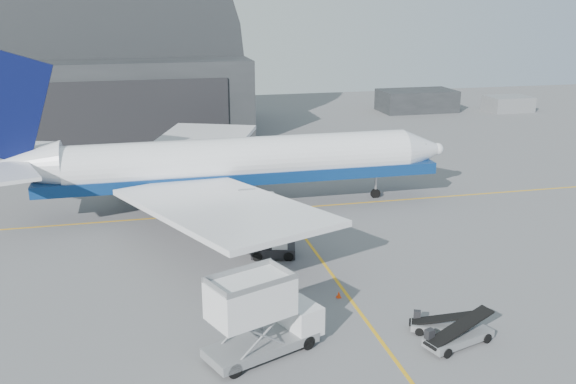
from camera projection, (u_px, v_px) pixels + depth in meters
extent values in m
plane|color=#565659|center=(345.00, 292.00, 46.67)|extent=(200.00, 200.00, 0.00)
cube|color=gold|center=(283.00, 209.00, 65.29)|extent=(80.00, 0.25, 0.02)
cube|color=gold|center=(354.00, 304.00, 44.80)|extent=(0.25, 40.00, 0.02)
cube|color=black|center=(82.00, 95.00, 100.59)|extent=(50.00, 28.00, 12.00)
cube|color=black|center=(76.00, 117.00, 87.75)|extent=(42.00, 0.40, 9.50)
cube|color=black|center=(416.00, 111.00, 122.16)|extent=(14.00, 8.00, 4.00)
cube|color=gray|center=(507.00, 111.00, 122.21)|extent=(8.00, 6.00, 2.80)
cylinder|color=white|center=(243.00, 160.00, 64.33)|extent=(34.44, 4.59, 4.59)
cone|color=white|center=(421.00, 150.00, 68.62)|extent=(4.21, 4.59, 4.59)
sphere|color=white|center=(437.00, 149.00, 69.05)|extent=(1.34, 1.34, 1.34)
cone|color=white|center=(24.00, 166.00, 59.60)|extent=(6.70, 4.59, 4.59)
cube|color=black|center=(411.00, 145.00, 68.20)|extent=(2.49, 2.10, 0.67)
cube|color=navy|center=(243.00, 174.00, 64.76)|extent=(40.17, 4.64, 1.15)
cube|color=white|center=(220.00, 206.00, 53.07)|extent=(17.64, 23.45, 1.40)
cube|color=white|center=(194.00, 147.00, 74.45)|extent=(17.64, 23.45, 1.40)
cube|color=white|center=(10.00, 172.00, 55.32)|extent=(5.86, 8.01, 0.33)
cube|color=white|center=(25.00, 151.00, 63.34)|extent=(5.86, 8.01, 0.33)
cube|color=#070C35|center=(6.00, 106.00, 57.76)|extent=(8.87, 0.48, 11.02)
cylinder|color=gray|center=(247.00, 207.00, 57.71)|extent=(4.97, 2.58, 2.58)
cylinder|color=gray|center=(223.00, 166.00, 71.97)|extent=(4.97, 2.58, 2.58)
cylinder|color=#A5A5AA|center=(376.00, 186.00, 68.57)|extent=(0.27, 0.27, 2.68)
cylinder|color=black|center=(375.00, 194.00, 68.83)|extent=(1.05, 0.33, 1.05)
cylinder|color=black|center=(229.00, 213.00, 62.34)|extent=(1.24, 0.43, 1.24)
cylinder|color=black|center=(221.00, 195.00, 68.04)|extent=(1.24, 0.43, 1.24)
cube|color=gray|center=(261.00, 345.00, 38.40)|extent=(7.34, 5.13, 0.57)
cube|color=silver|center=(300.00, 317.00, 39.80)|extent=(2.68, 3.11, 1.82)
cube|color=black|center=(311.00, 309.00, 40.20)|extent=(0.91, 2.03, 1.02)
cube|color=silver|center=(251.00, 299.00, 37.08)|extent=(5.50, 4.45, 2.27)
cylinder|color=black|center=(308.00, 342.00, 38.99)|extent=(0.97, 0.66, 0.91)
cylinder|color=black|center=(285.00, 327.00, 40.84)|extent=(0.97, 0.66, 0.91)
cylinder|color=black|center=(234.00, 370.00, 36.06)|extent=(0.97, 0.66, 0.91)
cylinder|color=black|center=(213.00, 352.00, 37.91)|extent=(0.97, 0.66, 0.91)
cube|color=black|center=(273.00, 251.00, 53.05)|extent=(3.97, 2.76, 0.81)
cube|color=silver|center=(280.00, 243.00, 52.84)|extent=(1.60, 1.87, 0.81)
cylinder|color=black|center=(289.00, 257.00, 52.22)|extent=(0.86, 0.49, 0.81)
cylinder|color=black|center=(288.00, 248.00, 53.96)|extent=(0.86, 0.49, 0.81)
cylinder|color=black|center=(257.00, 257.00, 52.21)|extent=(0.86, 0.49, 0.81)
cylinder|color=black|center=(258.00, 248.00, 53.94)|extent=(0.86, 0.49, 0.81)
cube|color=gray|center=(458.00, 338.00, 39.47)|extent=(4.89, 2.91, 0.47)
cube|color=black|center=(459.00, 327.00, 39.25)|extent=(5.01, 2.50, 1.34)
cube|color=black|center=(430.00, 334.00, 38.85)|extent=(0.63, 0.56, 0.63)
cylinder|color=black|center=(487.00, 338.00, 39.74)|extent=(0.68, 0.44, 0.63)
cylinder|color=black|center=(469.00, 328.00, 40.95)|extent=(0.68, 0.44, 0.63)
cylinder|color=black|center=(447.00, 353.00, 38.08)|extent=(0.68, 0.44, 0.63)
cylinder|color=black|center=(430.00, 342.00, 39.28)|extent=(0.68, 0.44, 0.63)
cube|color=gray|center=(443.00, 327.00, 40.89)|extent=(4.21, 2.93, 0.41)
cube|color=black|center=(443.00, 318.00, 40.71)|extent=(4.25, 2.63, 1.16)
cube|color=black|center=(417.00, 315.00, 41.55)|extent=(0.57, 0.52, 0.55)
cylinder|color=black|center=(467.00, 336.00, 40.05)|extent=(0.59, 0.44, 0.55)
cylinder|color=black|center=(466.00, 326.00, 41.25)|extent=(0.59, 0.44, 0.55)
cylinder|color=black|center=(419.00, 332.00, 40.61)|extent=(0.59, 0.44, 0.55)
cylinder|color=black|center=(419.00, 322.00, 41.81)|extent=(0.59, 0.44, 0.55)
cube|color=red|center=(339.00, 297.00, 45.87)|extent=(0.34, 0.34, 0.03)
cone|color=red|center=(339.00, 294.00, 45.81)|extent=(0.34, 0.34, 0.49)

